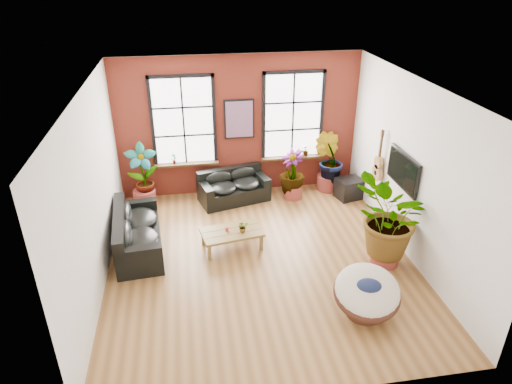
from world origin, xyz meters
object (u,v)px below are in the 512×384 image
(sofa_back, at_px, (233,187))
(sofa_left, at_px, (135,233))
(coffee_table, at_px, (232,233))
(papasan_chair, at_px, (367,293))

(sofa_back, distance_m, sofa_left, 2.94)
(sofa_back, bearing_deg, coffee_table, -112.05)
(coffee_table, height_order, papasan_chair, papasan_chair)
(sofa_back, relative_size, coffee_table, 1.37)
(sofa_left, height_order, papasan_chair, papasan_chair)
(sofa_left, bearing_deg, sofa_back, -55.00)
(sofa_back, relative_size, papasan_chair, 1.36)
(papasan_chair, bearing_deg, sofa_left, 159.54)
(sofa_left, xyz_separation_m, coffee_table, (1.97, -0.26, -0.03))
(sofa_back, xyz_separation_m, sofa_left, (-2.25, -1.89, 0.03))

